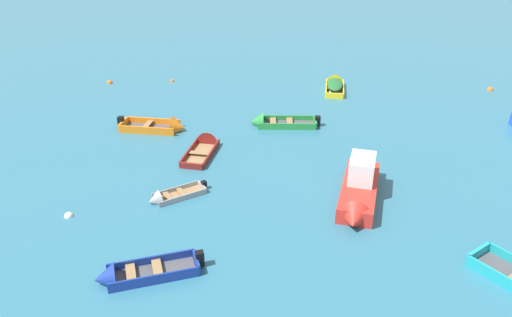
% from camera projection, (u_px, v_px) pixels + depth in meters
% --- Properties ---
extents(rowboat_maroon_center, '(2.46, 4.07, 1.25)m').
position_uv_depth(rowboat_maroon_center, '(206.00, 145.00, 29.47)').
color(rowboat_maroon_center, '#99754C').
rests_on(rowboat_maroon_center, ground_plane).
extents(rowboat_orange_near_camera, '(4.41, 2.48, 1.38)m').
position_uv_depth(rowboat_orange_near_camera, '(165.00, 127.00, 31.61)').
color(rowboat_orange_near_camera, '#4C4C51').
rests_on(rowboat_orange_near_camera, ground_plane).
extents(rowboat_deep_blue_far_left, '(4.24, 1.81, 1.10)m').
position_uv_depth(rowboat_deep_blue_far_left, '(130.00, 275.00, 19.09)').
color(rowboat_deep_blue_far_left, '#4C4C51').
rests_on(rowboat_deep_blue_far_left, ground_plane).
extents(rowboat_green_back_row_right, '(4.57, 1.94, 1.30)m').
position_uv_depth(rowboat_green_back_row_right, '(270.00, 123.00, 32.37)').
color(rowboat_green_back_row_right, '#4C4C51').
rests_on(rowboat_green_back_row_right, ground_plane).
extents(motor_launch_red_cluster_inner, '(3.57, 5.83, 2.22)m').
position_uv_depth(motor_launch_red_cluster_inner, '(359.00, 190.00, 23.89)').
color(motor_launch_red_cluster_inner, red).
rests_on(motor_launch_red_cluster_inner, ground_plane).
extents(rowboat_yellow_foreground_center, '(2.26, 4.12, 1.23)m').
position_uv_depth(rowboat_yellow_foreground_center, '(335.00, 84.00, 38.80)').
color(rowboat_yellow_foreground_center, beige).
rests_on(rowboat_yellow_foreground_center, ground_plane).
extents(rowboat_grey_far_back, '(3.01, 2.05, 0.90)m').
position_uv_depth(rowboat_grey_far_back, '(166.00, 198.00, 24.23)').
color(rowboat_grey_far_back, '#99754C').
rests_on(rowboat_grey_far_back, ground_plane).
extents(mooring_buoy_between_boats_right, '(0.41, 0.41, 0.41)m').
position_uv_depth(mooring_buoy_between_boats_right, '(69.00, 216.00, 23.03)').
color(mooring_buoy_between_boats_right, silver).
rests_on(mooring_buoy_between_boats_right, ground_plane).
extents(mooring_buoy_central, '(0.48, 0.48, 0.48)m').
position_uv_depth(mooring_buoy_central, '(490.00, 90.00, 38.60)').
color(mooring_buoy_central, orange).
rests_on(mooring_buoy_central, ground_plane).
extents(mooring_buoy_between_boats_left, '(0.47, 0.47, 0.47)m').
position_uv_depth(mooring_buoy_between_boats_left, '(110.00, 83.00, 40.11)').
color(mooring_buoy_between_boats_left, orange).
rests_on(mooring_buoy_between_boats_left, ground_plane).
extents(mooring_buoy_far_field, '(0.33, 0.33, 0.33)m').
position_uv_depth(mooring_buoy_far_field, '(172.00, 81.00, 40.52)').
color(mooring_buoy_far_field, orange).
rests_on(mooring_buoy_far_field, ground_plane).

